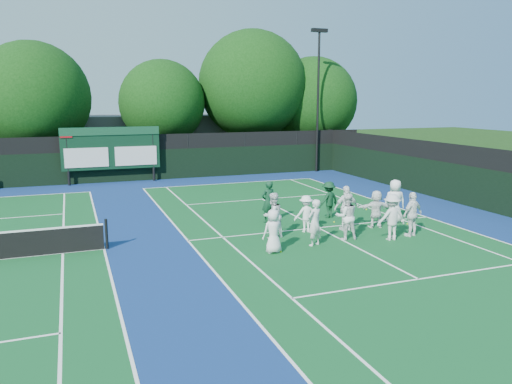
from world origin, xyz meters
name	(u,v)px	position (x,y,z in m)	size (l,w,h in m)	color
ground	(330,234)	(0.00, 0.00, 0.00)	(120.00, 120.00, 0.00)	#14330E
court_apron	(174,242)	(-6.00, 1.00, 0.00)	(34.00, 32.00, 0.01)	navy
near_court	(318,228)	(0.00, 1.00, 0.01)	(11.05, 23.85, 0.01)	#105123
back_fence	(127,161)	(-6.00, 16.00, 1.36)	(34.00, 0.08, 3.00)	black
divider_fence_right	(489,183)	(9.00, 1.00, 1.36)	(0.08, 32.00, 3.00)	black
scoreboard	(111,149)	(-7.01, 15.59, 2.19)	(6.00, 0.21, 3.55)	black
clubhouse	(166,140)	(-2.00, 24.00, 2.00)	(18.00, 6.00, 4.00)	#595A5F
light_pole_right	(318,84)	(7.50, 15.70, 6.30)	(1.20, 0.30, 10.12)	black
tree_b	(36,101)	(-11.32, 19.58, 5.16)	(7.33, 7.33, 9.02)	black
tree_c	(164,105)	(-2.88, 19.58, 4.85)	(6.10, 6.10, 8.06)	black
tree_d	(254,88)	(4.03, 19.58, 6.12)	(8.18, 8.18, 10.43)	black
tree_e	(314,103)	(9.18, 19.58, 4.92)	(6.99, 6.99, 8.59)	black
tennis_ball_0	(281,252)	(-2.78, -1.55, 0.03)	(0.07, 0.07, 0.07)	#C9EB1B
tennis_ball_1	(366,209)	(3.74, 3.20, 0.03)	(0.07, 0.07, 0.07)	#C9EB1B
tennis_ball_2	(407,224)	(3.82, 0.17, 0.03)	(0.07, 0.07, 0.07)	#C9EB1B
tennis_ball_4	(315,223)	(0.16, 1.61, 0.03)	(0.07, 0.07, 0.07)	#C9EB1B
tennis_ball_5	(334,222)	(1.07, 1.56, 0.03)	(0.07, 0.07, 0.07)	#C9EB1B
player_front_0	(273,231)	(-3.03, -1.46, 0.77)	(0.75, 0.49, 1.54)	white
player_front_1	(315,223)	(-1.31, -1.20, 0.86)	(0.63, 0.41, 1.72)	silver
player_front_2	(346,216)	(0.22, -0.85, 0.89)	(0.87, 0.68, 1.79)	white
player_front_3	(392,217)	(1.76, -1.53, 0.89)	(1.15, 0.66, 1.77)	silver
player_front_4	(412,214)	(2.82, -1.38, 0.88)	(1.03, 0.43, 1.75)	white
player_back_0	(273,216)	(-2.34, 0.27, 0.88)	(0.86, 0.67, 1.77)	white
player_back_1	(306,214)	(-0.76, 0.62, 0.75)	(0.96, 0.55, 1.49)	white
player_back_2	(346,208)	(0.90, 0.32, 0.92)	(1.07, 0.45, 1.83)	white
player_back_3	(376,209)	(2.28, 0.26, 0.79)	(1.46, 0.46, 1.57)	white
player_back_4	(395,201)	(3.51, 0.72, 0.94)	(0.92, 0.60, 1.87)	white
coach_left	(268,202)	(-1.59, 2.58, 0.92)	(0.67, 0.44, 1.83)	#0F3821
coach_right	(329,200)	(1.28, 2.48, 0.82)	(1.07, 0.61, 1.65)	#0E361D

